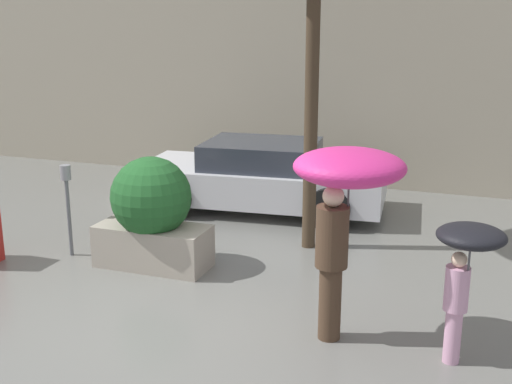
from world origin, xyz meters
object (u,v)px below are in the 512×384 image
(planter_box, at_px, (152,213))
(parking_meter, at_px, (67,191))
(person_adult, at_px, (345,187))
(parked_car_near, at_px, (261,177))
(person_child, at_px, (466,259))

(planter_box, bearing_deg, parking_meter, -178.86)
(person_adult, height_order, parked_car_near, person_adult)
(parked_car_near, distance_m, parking_meter, 3.48)
(planter_box, height_order, person_adult, person_adult)
(planter_box, xyz_separation_m, parking_meter, (-1.26, -0.03, 0.18))
(planter_box, height_order, person_child, planter_box)
(person_child, distance_m, parking_meter, 5.30)
(person_child, relative_size, parked_car_near, 0.32)
(person_adult, xyz_separation_m, parked_car_near, (-2.29, 4.08, -1.03))
(planter_box, xyz_separation_m, person_adult, (2.74, -1.10, 0.85))
(parking_meter, bearing_deg, person_child, -13.45)
(planter_box, xyz_separation_m, person_child, (3.89, -1.26, 0.33))
(planter_box, distance_m, parking_meter, 1.27)
(person_adult, bearing_deg, person_child, -31.25)
(planter_box, relative_size, person_child, 1.07)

